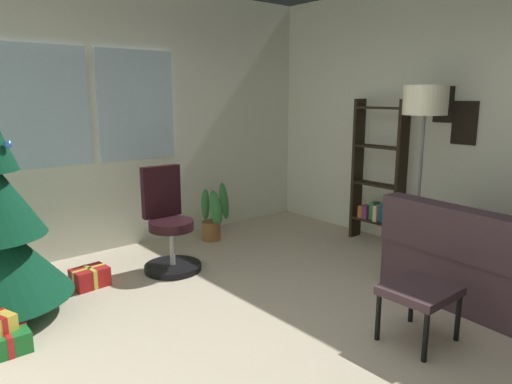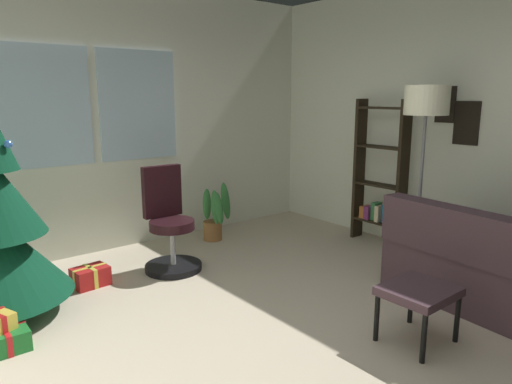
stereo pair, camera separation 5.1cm
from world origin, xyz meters
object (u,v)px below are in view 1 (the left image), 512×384
at_px(footstool, 420,294).
at_px(bookshelf, 378,181).
at_px(gift_box_green, 5,339).
at_px(potted_plant, 214,216).
at_px(office_chair, 169,230).
at_px(floor_lamp, 425,110).
at_px(gift_box_red, 90,277).

xyz_separation_m(footstool, bookshelf, (1.67, 1.57, 0.39)).
distance_m(gift_box_green, potted_plant, 2.76).
bearing_deg(gift_box_green, office_chair, 20.37).
xyz_separation_m(bookshelf, floor_lamp, (-0.33, -0.72, 0.83)).
bearing_deg(floor_lamp, bookshelf, 65.31).
distance_m(footstool, gift_box_red, 2.83).
height_order(footstool, office_chair, office_chair).
xyz_separation_m(office_chair, bookshelf, (2.31, -0.78, 0.34)).
height_order(gift_box_red, floor_lamp, floor_lamp).
bearing_deg(potted_plant, floor_lamp, -61.27).
xyz_separation_m(office_chair, floor_lamp, (1.98, -1.50, 1.16)).
height_order(office_chair, floor_lamp, floor_lamp).
bearing_deg(gift_box_red, office_chair, -5.23).
distance_m(office_chair, potted_plant, 1.02).
bearing_deg(gift_box_red, floor_lamp, -29.64).
height_order(gift_box_red, gift_box_green, gift_box_red).
bearing_deg(gift_box_red, bookshelf, -15.44).
bearing_deg(gift_box_green, floor_lamp, -13.95).
xyz_separation_m(gift_box_green, bookshelf, (3.94, -0.18, 0.66)).
relative_size(office_chair, floor_lamp, 0.57).
distance_m(footstool, potted_plant, 2.87).
relative_size(footstool, gift_box_red, 1.49).
distance_m(gift_box_red, floor_lamp, 3.51).
distance_m(office_chair, floor_lamp, 2.75).
distance_m(footstool, gift_box_green, 2.88).
bearing_deg(bookshelf, gift_box_red, 164.56).
bearing_deg(floor_lamp, office_chair, 142.85).
height_order(gift_box_green, potted_plant, potted_plant).
bearing_deg(floor_lamp, gift_box_red, 150.36).
bearing_deg(potted_plant, office_chair, -150.52).
height_order(bookshelf, potted_plant, bookshelf).
relative_size(gift_box_green, office_chair, 0.35).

